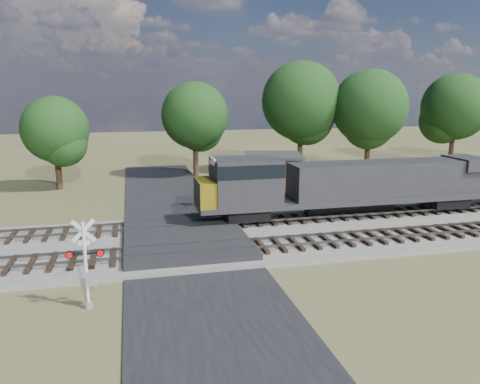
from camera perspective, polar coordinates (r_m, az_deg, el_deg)
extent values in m
plane|color=#4C502A|center=(27.55, -6.59, -6.58)|extent=(160.00, 160.00, 0.00)
cube|color=gray|center=(30.67, 12.23, -4.52)|extent=(140.00, 10.00, 0.30)
cube|color=black|center=(27.54, -6.59, -6.50)|extent=(7.00, 60.00, 0.08)
cube|color=#262628|center=(27.92, -6.73, -5.64)|extent=(7.00, 9.00, 0.62)
cube|color=black|center=(25.85, -1.64, -6.86)|extent=(44.00, 2.60, 0.18)
cube|color=#57534B|center=(27.82, 15.11, -5.54)|extent=(140.00, 0.08, 0.15)
cube|color=#57534B|center=(29.03, 13.77, -4.72)|extent=(140.00, 0.08, 0.15)
cube|color=black|center=(30.54, -3.54, -3.86)|extent=(44.00, 2.60, 0.18)
cube|color=#57534B|center=(32.11, 10.91, -2.95)|extent=(140.00, 0.08, 0.15)
cube|color=#57534B|center=(33.38, 9.91, -2.33)|extent=(140.00, 0.08, 0.15)
cylinder|color=silver|center=(20.31, -18.29, -8.53)|extent=(0.13, 0.13, 3.72)
cylinder|color=#95989B|center=(20.97, -17.96, -12.93)|extent=(0.33, 0.33, 0.28)
cube|color=silver|center=(19.85, -18.57, -4.51)|extent=(0.97, 0.06, 0.97)
cube|color=silver|center=(19.85, -18.57, -4.51)|extent=(0.97, 0.06, 0.97)
cube|color=silver|center=(20.00, -18.47, -5.91)|extent=(0.47, 0.04, 0.20)
cube|color=black|center=(20.14, -18.38, -7.17)|extent=(1.49, 0.09, 0.06)
cylinder|color=red|center=(20.22, -20.09, -7.21)|extent=(0.34, 0.10, 0.33)
cylinder|color=red|center=(20.08, -16.66, -7.11)|extent=(0.34, 0.10, 0.33)
cube|color=#95989B|center=(20.48, -17.53, -9.97)|extent=(0.42, 0.29, 0.60)
cylinder|color=silver|center=(35.64, -2.77, 0.99)|extent=(0.13, 0.13, 3.80)
cylinder|color=#95989B|center=(36.03, -2.74, -1.76)|extent=(0.34, 0.34, 0.29)
cube|color=silver|center=(35.38, -2.80, 3.40)|extent=(0.98, 0.24, 0.99)
cube|color=silver|center=(35.38, -2.80, 3.40)|extent=(0.98, 0.24, 0.99)
cube|color=silver|center=(35.46, -2.79, 2.57)|extent=(0.47, 0.13, 0.21)
cube|color=black|center=(35.55, -2.78, 1.81)|extent=(1.50, 0.37, 0.06)
cylinder|color=red|center=(35.78, -1.87, 1.89)|extent=(0.35, 0.16, 0.34)
cylinder|color=red|center=(35.32, -3.71, 1.73)|extent=(0.35, 0.16, 0.34)
cube|color=#95989B|center=(35.67, -3.11, 0.06)|extent=(0.48, 0.37, 0.62)
cube|color=#4B2920|center=(41.62, 4.00, 2.16)|extent=(5.46, 5.46, 3.17)
cube|color=#2E2F31|center=(41.36, 4.03, 4.48)|extent=(6.01, 6.01, 0.23)
cylinder|color=black|center=(45.61, -21.29, 2.91)|extent=(0.56, 0.56, 4.22)
sphere|color=#113715|center=(45.24, -21.62, 7.13)|extent=(5.91, 5.91, 5.91)
cylinder|color=black|center=(49.23, -5.43, 4.72)|extent=(0.56, 0.56, 4.91)
sphere|color=#113715|center=(48.88, -5.52, 9.29)|extent=(6.87, 6.87, 6.87)
cylinder|color=black|center=(51.14, 7.34, 5.57)|extent=(0.56, 0.56, 5.99)
sphere|color=#113715|center=(50.82, 7.48, 10.94)|extent=(8.38, 8.38, 8.38)
cylinder|color=black|center=(51.03, 15.26, 4.97)|extent=(0.56, 0.56, 5.55)
sphere|color=#113715|center=(50.69, 15.54, 9.95)|extent=(7.77, 7.77, 7.77)
cylinder|color=black|center=(60.13, 24.40, 5.30)|extent=(0.56, 0.56, 5.43)
sphere|color=#113715|center=(59.85, 24.77, 9.42)|extent=(7.60, 7.60, 7.60)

